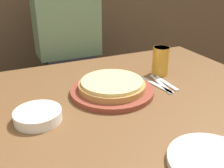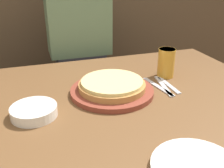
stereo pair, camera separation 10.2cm
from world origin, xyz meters
The scene contains 8 objects.
pizza_on_board centered at (0.07, 0.12, 0.78)m, with size 0.33×0.33×0.06m.
beer_glass centered at (0.36, 0.21, 0.83)m, with size 0.08×0.08×0.13m.
dinner_plate centered at (0.13, -0.36, 0.76)m, with size 0.23×0.23×0.02m.
side_bowl centered at (-0.23, 0.04, 0.77)m, with size 0.16×0.16×0.04m.
fork centered at (0.27, 0.11, 0.76)m, with size 0.05×0.20×0.00m.
dinner_knife centered at (0.29, 0.11, 0.76)m, with size 0.05×0.20×0.00m.
spoon centered at (0.32, 0.11, 0.76)m, with size 0.02×0.17×0.00m.
diner_person centered at (0.07, 0.75, 0.66)m, with size 0.35×0.20×1.34m.
Camera 1 is at (-0.31, -0.73, 1.22)m, focal length 42.00 mm.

